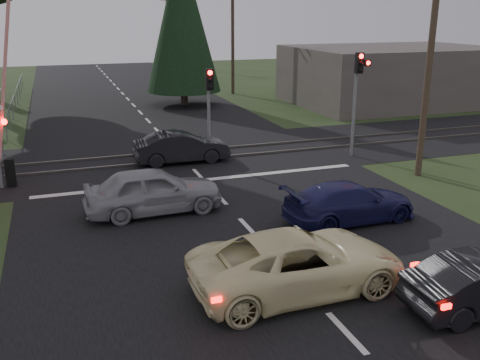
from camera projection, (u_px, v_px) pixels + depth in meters
name	position (u px, v px, depth m)	size (l,w,h in m)	color
ground	(288.00, 270.00, 13.86)	(120.00, 120.00, 0.00)	#243618
road	(192.00, 168.00, 22.86)	(14.00, 100.00, 0.01)	black
rail_corridor	(182.00, 157.00, 24.66)	(120.00, 8.00, 0.01)	black
stop_line	(204.00, 180.00, 21.24)	(13.00, 0.35, 0.00)	silver
rail_near	(186.00, 160.00, 23.93)	(120.00, 0.12, 0.10)	#59544C
rail_far	(178.00, 152.00, 25.37)	(120.00, 0.12, 0.10)	#59544C
crossing_signal	(2.00, 135.00, 19.77)	(1.62, 0.38, 6.96)	slate
traffic_signal_right	(358.00, 84.00, 23.75)	(0.68, 0.48, 4.70)	slate
traffic_signal_center	(209.00, 99.00, 22.94)	(0.32, 0.48, 4.10)	slate
utility_pole_near	(430.00, 57.00, 20.50)	(1.80, 0.26, 9.00)	#4C3D2D
utility_pole_mid	(233.00, 34.00, 42.11)	(1.80, 0.26, 9.00)	#4C3D2D
utility_pole_far	(168.00, 26.00, 64.63)	(1.80, 0.26, 9.00)	#4C3D2D
conifer_tree	(182.00, 18.00, 36.56)	(5.20, 5.20, 11.00)	#473D33
fence_left	(13.00, 125.00, 31.68)	(0.10, 36.00, 1.20)	slate
building_right	(392.00, 75.00, 38.70)	(14.00, 10.00, 4.00)	#59514C
cream_coupe	(298.00, 262.00, 12.68)	(2.40, 5.21, 1.45)	#F6EBB0
silver_car	(153.00, 191.00, 17.63)	(1.81, 4.50, 1.53)	gray
blue_sedan	(350.00, 202.00, 16.93)	(1.77, 4.35, 1.26)	#171846
dark_car_far	(182.00, 147.00, 23.56)	(1.45, 4.15, 1.37)	black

